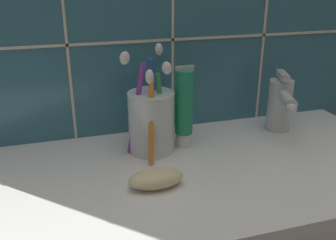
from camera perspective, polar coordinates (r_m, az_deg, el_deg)
The scene contains 6 objects.
sink_counter at distance 64.00cm, azimuth 3.78°, elevation -8.08°, with size 79.71×37.02×2.00cm, color white.
tile_wall_backsplash at distance 73.58cm, azimuth -1.01°, elevation 17.14°, with size 89.71×1.72×53.71cm.
toothbrush_cup at distance 67.11cm, azimuth -2.56°, elevation -0.00°, with size 9.63×11.77×19.17cm.
toothpaste_tube at distance 68.23cm, azimuth 2.47°, elevation 1.94°, with size 3.41×3.25×15.42cm.
sink_faucet at distance 78.86cm, azimuth 16.78°, elevation 2.42°, with size 6.13×11.85×12.13cm.
soap_bar at distance 57.62cm, azimuth -1.84°, elevation -8.88°, with size 8.61×4.54×2.89cm, color beige.
Camera 1 is at (-20.03, -51.80, 32.82)cm, focal length 40.00 mm.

